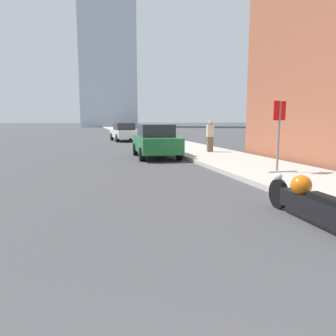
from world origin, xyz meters
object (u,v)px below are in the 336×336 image
object	(u,v)px
parked_car_white	(124,132)
stop_sign	(279,124)
motorcycle	(309,201)
pedestrian	(210,136)
parked_car_green	(156,141)

from	to	relation	value
parked_car_white	stop_sign	size ratio (longest dim) A/B	1.91
motorcycle	pedestrian	size ratio (longest dim) A/B	1.68
motorcycle	pedestrian	bearing A→B (deg)	78.89
motorcycle	parked_car_green	size ratio (longest dim) A/B	0.67
parked_car_white	parked_car_green	bearing A→B (deg)	-95.02
motorcycle	stop_sign	world-z (taller)	stop_sign
stop_sign	pedestrian	xyz separation A→B (m)	(0.39, 6.82, -0.71)
parked_car_green	parked_car_white	world-z (taller)	parked_car_green
parked_car_green	motorcycle	bearing A→B (deg)	-85.28
parked_car_green	pedestrian	bearing A→B (deg)	15.05
parked_car_white	pedestrian	bearing A→B (deg)	-80.95
stop_sign	parked_car_white	bearing A→B (deg)	97.89
motorcycle	parked_car_green	distance (m)	10.56
parked_car_white	stop_sign	world-z (taller)	stop_sign
motorcycle	stop_sign	size ratio (longest dim) A/B	1.21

